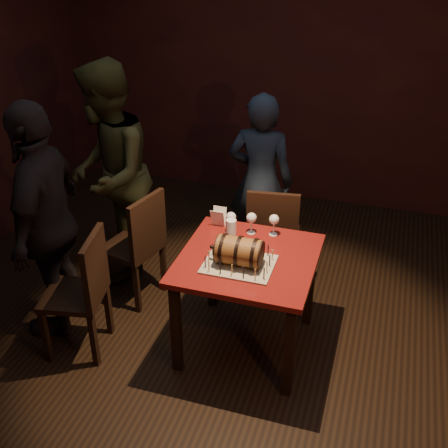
% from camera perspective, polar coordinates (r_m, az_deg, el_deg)
% --- Properties ---
extents(room_shell, '(5.04, 5.04, 2.80)m').
position_cam_1_polar(room_shell, '(3.46, 0.63, 5.98)').
color(room_shell, black).
rests_on(room_shell, ground).
extents(pub_table, '(0.90, 0.90, 0.75)m').
position_cam_1_polar(pub_table, '(3.80, 2.41, -4.78)').
color(pub_table, '#550E0E').
rests_on(pub_table, ground).
extents(cake_board, '(0.45, 0.35, 0.01)m').
position_cam_1_polar(cake_board, '(3.66, 1.54, -4.11)').
color(cake_board, gray).
rests_on(cake_board, pub_table).
extents(barrel_cake, '(0.35, 0.20, 0.20)m').
position_cam_1_polar(barrel_cake, '(3.60, 1.55, -2.79)').
color(barrel_cake, brown).
rests_on(barrel_cake, cake_board).
extents(birthday_candles, '(0.40, 0.30, 0.09)m').
position_cam_1_polar(birthday_candles, '(3.63, 1.55, -3.50)').
color(birthday_candles, '#E6DF89').
rests_on(birthday_candles, cake_board).
extents(wine_glass_left, '(0.07, 0.07, 0.16)m').
position_cam_1_polar(wine_glass_left, '(3.96, 0.72, 0.62)').
color(wine_glass_left, silver).
rests_on(wine_glass_left, pub_table).
extents(wine_glass_mid, '(0.07, 0.07, 0.16)m').
position_cam_1_polar(wine_glass_mid, '(3.95, 2.81, 0.55)').
color(wine_glass_mid, silver).
rests_on(wine_glass_mid, pub_table).
extents(wine_glass_right, '(0.07, 0.07, 0.16)m').
position_cam_1_polar(wine_glass_right, '(3.94, 5.11, 0.37)').
color(wine_glass_right, silver).
rests_on(wine_glass_right, pub_table).
extents(pint_of_ale, '(0.07, 0.07, 0.15)m').
position_cam_1_polar(pint_of_ale, '(3.90, 0.74, -0.60)').
color(pint_of_ale, silver).
rests_on(pint_of_ale, pub_table).
extents(menu_card, '(0.10, 0.05, 0.13)m').
position_cam_1_polar(menu_card, '(4.08, -0.57, 0.69)').
color(menu_card, white).
rests_on(menu_card, pub_table).
extents(chair_back, '(0.45, 0.45, 0.93)m').
position_cam_1_polar(chair_back, '(4.46, 4.97, -1.01)').
color(chair_back, black).
rests_on(chair_back, ground).
extents(chair_left_rear, '(0.49, 0.49, 0.93)m').
position_cam_1_polar(chair_left_rear, '(4.39, -8.65, -1.82)').
color(chair_left_rear, black).
rests_on(chair_left_rear, ground).
extents(chair_left_front, '(0.47, 0.47, 0.93)m').
position_cam_1_polar(chair_left_front, '(3.96, -14.06, -6.31)').
color(chair_left_front, black).
rests_on(chair_left_front, ground).
extents(person_back, '(0.57, 0.38, 1.53)m').
position_cam_1_polar(person_back, '(4.75, 3.71, 4.33)').
color(person_back, '#1A2435').
rests_on(person_back, ground).
extents(person_left_rear, '(0.93, 1.06, 1.82)m').
position_cam_1_polar(person_left_rear, '(4.61, -11.64, 4.91)').
color(person_left_rear, '#36371B').
rests_on(person_left_rear, ground).
extents(person_left_front, '(0.64, 1.09, 1.75)m').
position_cam_1_polar(person_left_front, '(4.09, -17.55, 0.23)').
color(person_left_front, black).
rests_on(person_left_front, ground).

